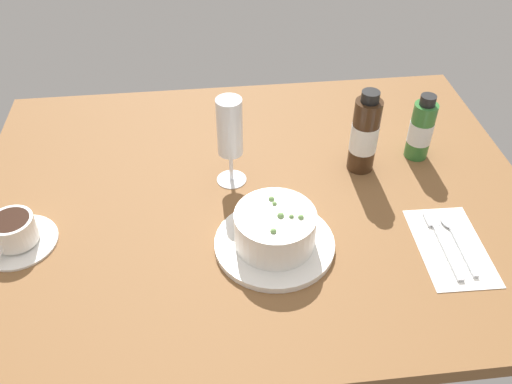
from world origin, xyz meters
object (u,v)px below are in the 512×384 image
at_px(porridge_bowl, 275,231).
at_px(coffee_cup, 15,233).
at_px(wine_glass, 230,131).
at_px(sauce_bottle_green, 421,130).
at_px(sauce_bottle_brown, 364,135).
at_px(cutlery_setting, 450,244).

xyz_separation_m(porridge_bowl, coffee_cup, (-0.46, 0.06, -0.01)).
height_order(wine_glass, sauce_bottle_green, wine_glass).
bearing_deg(sauce_bottle_brown, wine_glass, -177.59).
bearing_deg(wine_glass, cutlery_setting, -31.30).
relative_size(wine_glass, sauce_bottle_green, 1.29).
xyz_separation_m(sauce_bottle_green, sauce_bottle_brown, (-0.13, -0.03, 0.02)).
bearing_deg(cutlery_setting, sauce_bottle_brown, 113.51).
bearing_deg(coffee_cup, porridge_bowl, -7.42).
distance_m(cutlery_setting, sauce_bottle_brown, 0.27).
xyz_separation_m(coffee_cup, sauce_bottle_green, (0.79, 0.17, 0.04)).
xyz_separation_m(cutlery_setting, coffee_cup, (-0.77, 0.09, 0.02)).
bearing_deg(cutlery_setting, sauce_bottle_green, 84.36).
bearing_deg(coffee_cup, cutlery_setting, -6.89).
bearing_deg(sauce_bottle_green, porridge_bowl, -145.59).
height_order(cutlery_setting, sauce_bottle_brown, sauce_bottle_brown).
height_order(porridge_bowl, coffee_cup, porridge_bowl).
height_order(coffee_cup, sauce_bottle_green, sauce_bottle_green).
distance_m(coffee_cup, sauce_bottle_green, 0.81).
height_order(wine_glass, sauce_bottle_brown, wine_glass).
relative_size(porridge_bowl, wine_glass, 1.13).
xyz_separation_m(porridge_bowl, sauce_bottle_green, (0.34, 0.23, 0.03)).
bearing_deg(porridge_bowl, sauce_bottle_brown, 44.49).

